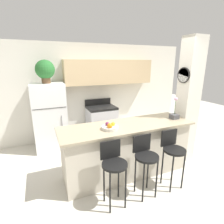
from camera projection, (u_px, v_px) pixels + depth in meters
ground_plane at (126, 172)px, 3.40m from camera, size 14.00×14.00×0.00m
wall_back at (99, 84)px, 4.84m from camera, size 5.60×0.38×2.55m
pillar_right at (188, 102)px, 3.60m from camera, size 0.38×0.32×2.55m
counter_bar at (127, 149)px, 3.26m from camera, size 2.45×0.77×0.98m
refrigerator at (50, 117)px, 4.21m from camera, size 0.75×0.71×1.60m
stove_range at (102, 122)px, 4.84m from camera, size 0.75×0.63×1.07m
bar_stool_left at (114, 165)px, 2.49m from camera, size 0.37×0.37×0.98m
bar_stool_mid at (145, 157)px, 2.69m from camera, size 0.37×0.37×0.98m
bar_stool_right at (173, 150)px, 2.89m from camera, size 0.37×0.37×0.98m
potted_plant_on_fridge at (45, 70)px, 3.91m from camera, size 0.43×0.43×0.52m
orchid_vase at (174, 114)px, 3.44m from camera, size 0.14×0.14×0.44m
fruit_bowl at (110, 127)px, 2.91m from camera, size 0.28×0.28×0.12m
trash_bin at (78, 140)px, 4.38m from camera, size 0.28×0.28×0.38m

